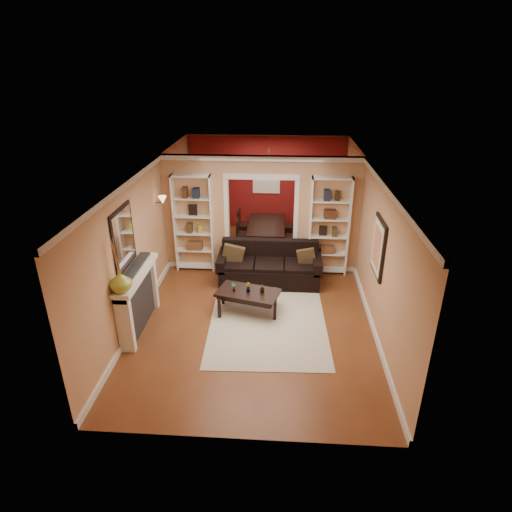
# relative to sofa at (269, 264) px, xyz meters

# --- Properties ---
(floor) EXTENTS (8.00, 8.00, 0.00)m
(floor) POSITION_rel_sofa_xyz_m (-0.23, -0.45, -0.45)
(floor) COLOR brown
(floor) RESTS_ON ground
(ceiling) EXTENTS (8.00, 8.00, 0.00)m
(ceiling) POSITION_rel_sofa_xyz_m (-0.23, -0.45, 2.25)
(ceiling) COLOR white
(ceiling) RESTS_ON ground
(wall_back) EXTENTS (8.00, 0.00, 8.00)m
(wall_back) POSITION_rel_sofa_xyz_m (-0.23, 3.55, 0.90)
(wall_back) COLOR tan
(wall_back) RESTS_ON ground
(wall_front) EXTENTS (8.00, 0.00, 8.00)m
(wall_front) POSITION_rel_sofa_xyz_m (-0.23, -4.45, 0.90)
(wall_front) COLOR tan
(wall_front) RESTS_ON ground
(wall_left) EXTENTS (0.00, 8.00, 8.00)m
(wall_left) POSITION_rel_sofa_xyz_m (-2.48, -0.45, 0.90)
(wall_left) COLOR tan
(wall_left) RESTS_ON ground
(wall_right) EXTENTS (0.00, 8.00, 8.00)m
(wall_right) POSITION_rel_sofa_xyz_m (2.02, -0.45, 0.90)
(wall_right) COLOR tan
(wall_right) RESTS_ON ground
(partition_wall) EXTENTS (4.50, 0.15, 2.70)m
(partition_wall) POSITION_rel_sofa_xyz_m (-0.23, 0.75, 0.90)
(partition_wall) COLOR tan
(partition_wall) RESTS_ON floor
(red_back_panel) EXTENTS (4.44, 0.04, 2.64)m
(red_back_panel) POSITION_rel_sofa_xyz_m (-0.23, 3.52, 0.87)
(red_back_panel) COLOR maroon
(red_back_panel) RESTS_ON floor
(dining_window) EXTENTS (0.78, 0.03, 0.98)m
(dining_window) POSITION_rel_sofa_xyz_m (-0.23, 3.48, 1.10)
(dining_window) COLOR #8CA5CC
(dining_window) RESTS_ON wall_back
(area_rug) EXTENTS (2.31, 3.16, 0.01)m
(area_rug) POSITION_rel_sofa_xyz_m (0.03, -1.55, -0.44)
(area_rug) COLOR beige
(area_rug) RESTS_ON floor
(sofa) EXTENTS (2.29, 0.99, 0.89)m
(sofa) POSITION_rel_sofa_xyz_m (0.00, 0.00, 0.00)
(sofa) COLOR black
(sofa) RESTS_ON floor
(pillow_left) EXTENTS (0.46, 0.13, 0.46)m
(pillow_left) POSITION_rel_sofa_xyz_m (-0.81, -0.02, 0.22)
(pillow_left) COLOR #503D22
(pillow_left) RESTS_ON sofa
(pillow_right) EXTENTS (0.39, 0.11, 0.39)m
(pillow_right) POSITION_rel_sofa_xyz_m (0.81, -0.02, 0.18)
(pillow_right) COLOR #503D22
(pillow_right) RESTS_ON sofa
(coffee_table) EXTENTS (1.32, 0.94, 0.45)m
(coffee_table) POSITION_rel_sofa_xyz_m (-0.37, -1.28, -0.22)
(coffee_table) COLOR black
(coffee_table) RESTS_ON floor
(plant_left) EXTENTS (0.11, 0.09, 0.18)m
(plant_left) POSITION_rel_sofa_xyz_m (-0.65, -1.28, 0.10)
(plant_left) COLOR #336626
(plant_left) RESTS_ON coffee_table
(plant_center) EXTENTS (0.13, 0.13, 0.19)m
(plant_center) POSITION_rel_sofa_xyz_m (-0.37, -1.28, 0.10)
(plant_center) COLOR #336626
(plant_center) RESTS_ON coffee_table
(plant_right) EXTENTS (0.13, 0.13, 0.17)m
(plant_right) POSITION_rel_sofa_xyz_m (-0.09, -1.28, 0.09)
(plant_right) COLOR #336626
(plant_right) RESTS_ON coffee_table
(bookshelf_left) EXTENTS (0.90, 0.30, 2.30)m
(bookshelf_left) POSITION_rel_sofa_xyz_m (-1.78, 0.58, 0.70)
(bookshelf_left) COLOR white
(bookshelf_left) RESTS_ON floor
(bookshelf_right) EXTENTS (0.90, 0.30, 2.30)m
(bookshelf_right) POSITION_rel_sofa_xyz_m (1.32, 0.58, 0.70)
(bookshelf_right) COLOR white
(bookshelf_right) RESTS_ON floor
(fireplace) EXTENTS (0.32, 1.70, 1.16)m
(fireplace) POSITION_rel_sofa_xyz_m (-2.32, -1.95, 0.13)
(fireplace) COLOR white
(fireplace) RESTS_ON floor
(vase) EXTENTS (0.46, 0.46, 0.37)m
(vase) POSITION_rel_sofa_xyz_m (-2.32, -2.65, 0.90)
(vase) COLOR #9BAD37
(vase) RESTS_ON fireplace
(mirror) EXTENTS (0.03, 0.95, 1.10)m
(mirror) POSITION_rel_sofa_xyz_m (-2.46, -1.95, 1.35)
(mirror) COLOR silver
(mirror) RESTS_ON wall_left
(wall_sconce) EXTENTS (0.18, 0.18, 0.22)m
(wall_sconce) POSITION_rel_sofa_xyz_m (-2.38, 0.10, 1.38)
(wall_sconce) COLOR #FFE0A5
(wall_sconce) RESTS_ON wall_left
(framed_art) EXTENTS (0.04, 0.85, 1.05)m
(framed_art) POSITION_rel_sofa_xyz_m (1.98, -1.45, 1.10)
(framed_art) COLOR black
(framed_art) RESTS_ON wall_right
(dining_table) EXTENTS (1.75, 0.98, 0.62)m
(dining_table) POSITION_rel_sofa_xyz_m (-0.13, 2.10, -0.14)
(dining_table) COLOR black
(dining_table) RESTS_ON floor
(dining_chair_nw) EXTENTS (0.53, 0.53, 0.83)m
(dining_chair_nw) POSITION_rel_sofa_xyz_m (-0.68, 1.80, -0.03)
(dining_chair_nw) COLOR black
(dining_chair_nw) RESTS_ON floor
(dining_chair_ne) EXTENTS (0.45, 0.45, 0.77)m
(dining_chair_ne) POSITION_rel_sofa_xyz_m (0.42, 1.80, -0.06)
(dining_chair_ne) COLOR black
(dining_chair_ne) RESTS_ON floor
(dining_chair_sw) EXTENTS (0.56, 0.56, 0.93)m
(dining_chair_sw) POSITION_rel_sofa_xyz_m (-0.68, 2.40, 0.02)
(dining_chair_sw) COLOR black
(dining_chair_sw) RESTS_ON floor
(dining_chair_se) EXTENTS (0.59, 0.59, 0.91)m
(dining_chair_se) POSITION_rel_sofa_xyz_m (0.42, 2.40, 0.01)
(dining_chair_se) COLOR black
(dining_chair_se) RESTS_ON floor
(chandelier) EXTENTS (0.50, 0.50, 0.30)m
(chandelier) POSITION_rel_sofa_xyz_m (-0.23, 2.25, 1.57)
(chandelier) COLOR #352918
(chandelier) RESTS_ON ceiling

